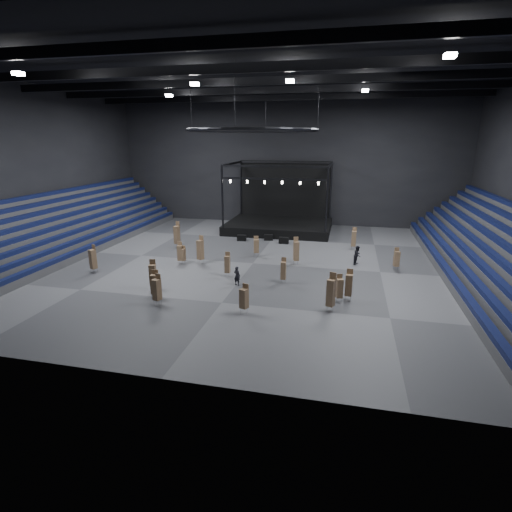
% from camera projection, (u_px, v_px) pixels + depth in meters
% --- Properties ---
extents(floor, '(50.00, 50.00, 0.00)m').
position_uv_depth(floor, '(253.00, 263.00, 40.77)').
color(floor, '#545456').
rests_on(floor, ground).
extents(ceiling, '(50.00, 42.00, 0.20)m').
position_uv_depth(ceiling, '(253.00, 72.00, 35.69)').
color(ceiling, black).
rests_on(ceiling, wall_back).
extents(wall_back, '(50.00, 0.20, 18.00)m').
position_uv_depth(wall_back, '(286.00, 162.00, 57.86)').
color(wall_back, black).
rests_on(wall_back, ground).
extents(wall_front, '(50.00, 0.20, 18.00)m').
position_uv_depth(wall_front, '(149.00, 211.00, 18.59)').
color(wall_front, black).
rests_on(wall_front, ground).
extents(wall_left, '(0.20, 42.00, 18.00)m').
position_uv_depth(wall_left, '(31.00, 170.00, 43.59)').
color(wall_left, black).
rests_on(wall_left, ground).
extents(bleachers_left, '(7.20, 40.00, 6.40)m').
position_uv_depth(bleachers_left, '(56.00, 235.00, 45.20)').
color(bleachers_left, '#454548').
rests_on(bleachers_left, floor).
extents(bleachers_right, '(7.20, 40.00, 6.40)m').
position_uv_depth(bleachers_right, '(504.00, 262.00, 35.36)').
color(bleachers_right, '#454548').
rests_on(bleachers_right, floor).
extents(stage, '(14.00, 10.00, 9.20)m').
position_uv_depth(stage, '(280.00, 219.00, 55.54)').
color(stage, black).
rests_on(stage, floor).
extents(truss_ring, '(12.30, 12.30, 5.15)m').
position_uv_depth(truss_ring, '(253.00, 130.00, 37.10)').
color(truss_ring, black).
rests_on(truss_ring, ceiling).
extents(roof_girders, '(49.00, 30.35, 0.70)m').
position_uv_depth(roof_girders, '(253.00, 81.00, 35.91)').
color(roof_girders, black).
rests_on(roof_girders, ceiling).
extents(floodlights, '(28.60, 16.60, 0.25)m').
position_uv_depth(floodlights, '(241.00, 83.00, 32.34)').
color(floodlights, white).
rests_on(floodlights, roof_girders).
extents(flight_case_left, '(1.14, 0.63, 0.73)m').
position_uv_depth(flight_case_left, '(242.00, 238.00, 49.72)').
color(flight_case_left, black).
rests_on(flight_case_left, floor).
extents(flight_case_mid, '(1.19, 0.80, 0.73)m').
position_uv_depth(flight_case_mid, '(268.00, 237.00, 49.92)').
color(flight_case_mid, black).
rests_on(flight_case_mid, floor).
extents(flight_case_right, '(1.20, 0.65, 0.78)m').
position_uv_depth(flight_case_right, '(284.00, 240.00, 48.35)').
color(flight_case_right, black).
rests_on(flight_case_right, floor).
extents(chair_stack_0, '(0.67, 0.67, 2.48)m').
position_uv_depth(chair_stack_0, '(157.00, 289.00, 30.19)').
color(chair_stack_0, silver).
rests_on(chair_stack_0, floor).
extents(chair_stack_1, '(0.50, 0.50, 1.90)m').
position_uv_depth(chair_stack_1, '(183.00, 254.00, 40.24)').
color(chair_stack_1, silver).
rests_on(chair_stack_1, floor).
extents(chair_stack_2, '(0.70, 0.70, 2.92)m').
position_uv_depth(chair_stack_2, '(200.00, 249.00, 40.28)').
color(chair_stack_2, silver).
rests_on(chair_stack_2, floor).
extents(chair_stack_3, '(0.66, 0.66, 2.83)m').
position_uv_depth(chair_stack_3, '(296.00, 251.00, 40.01)').
color(chair_stack_3, silver).
rests_on(chair_stack_3, floor).
extents(chair_stack_4, '(0.63, 0.63, 2.62)m').
position_uv_depth(chair_stack_4, '(153.00, 274.00, 33.29)').
color(chair_stack_4, silver).
rests_on(chair_stack_4, floor).
extents(chair_stack_5, '(0.53, 0.53, 2.30)m').
position_uv_depth(chair_stack_5, '(180.00, 253.00, 40.25)').
color(chair_stack_5, silver).
rests_on(chair_stack_5, floor).
extents(chair_stack_6, '(0.66, 0.66, 2.23)m').
position_uv_depth(chair_stack_6, '(256.00, 246.00, 42.83)').
color(chair_stack_6, silver).
rests_on(chair_stack_6, floor).
extents(chair_stack_7, '(0.67, 0.67, 2.24)m').
position_uv_depth(chair_stack_7, '(244.00, 298.00, 28.75)').
color(chair_stack_7, silver).
rests_on(chair_stack_7, floor).
extents(chair_stack_8, '(0.55, 0.55, 2.60)m').
position_uv_depth(chair_stack_8, '(354.00, 238.00, 45.42)').
color(chair_stack_8, silver).
rests_on(chair_stack_8, floor).
extents(chair_stack_9, '(0.57, 0.57, 2.56)m').
position_uv_depth(chair_stack_9, '(349.00, 284.00, 31.03)').
color(chair_stack_9, silver).
rests_on(chair_stack_9, floor).
extents(chair_stack_10, '(0.46, 0.46, 2.32)m').
position_uv_depth(chair_stack_10, '(227.00, 264.00, 36.57)').
color(chair_stack_10, silver).
rests_on(chair_stack_10, floor).
extents(chair_stack_11, '(0.68, 0.68, 2.98)m').
position_uv_depth(chair_stack_11, '(331.00, 292.00, 29.00)').
color(chair_stack_11, silver).
rests_on(chair_stack_11, floor).
extents(chair_stack_12, '(0.58, 0.58, 2.26)m').
position_uv_depth(chair_stack_12, '(340.00, 288.00, 30.77)').
color(chair_stack_12, silver).
rests_on(chair_stack_12, floor).
extents(chair_stack_13, '(0.44, 0.44, 2.33)m').
position_uv_depth(chair_stack_13, '(283.00, 270.00, 34.85)').
color(chair_stack_13, silver).
rests_on(chair_stack_13, floor).
extents(chair_stack_14, '(0.58, 0.58, 2.22)m').
position_uv_depth(chair_stack_14, '(397.00, 258.00, 38.39)').
color(chair_stack_14, silver).
rests_on(chair_stack_14, floor).
extents(chair_stack_15, '(0.69, 0.69, 2.73)m').
position_uv_depth(chair_stack_15, '(93.00, 259.00, 37.50)').
color(chair_stack_15, silver).
rests_on(chair_stack_15, floor).
extents(chair_stack_16, '(0.57, 0.57, 2.36)m').
position_uv_depth(chair_stack_16, '(155.00, 284.00, 31.43)').
color(chair_stack_16, silver).
rests_on(chair_stack_16, floor).
extents(chair_stack_17, '(0.70, 0.70, 3.07)m').
position_uv_depth(chair_stack_17, '(177.00, 234.00, 46.33)').
color(chair_stack_17, silver).
rests_on(chair_stack_17, floor).
extents(man_center, '(0.72, 0.59, 1.70)m').
position_uv_depth(man_center, '(237.00, 276.00, 34.47)').
color(man_center, black).
rests_on(man_center, floor).
extents(crew_member, '(1.02, 1.13, 1.90)m').
position_uv_depth(crew_member, '(357.00, 255.00, 40.24)').
color(crew_member, black).
rests_on(crew_member, floor).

